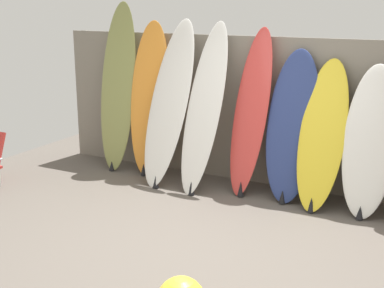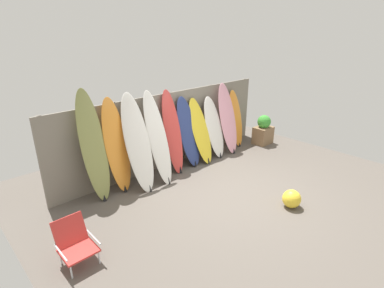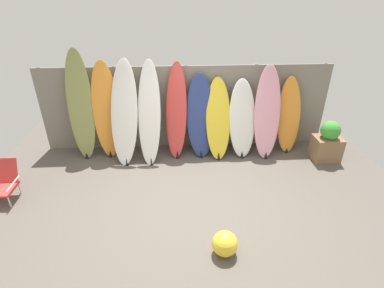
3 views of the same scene
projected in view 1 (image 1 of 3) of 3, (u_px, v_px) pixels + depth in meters
The scene contains 10 objects.
ground at pixel (203, 249), 4.90m from camera, with size 7.68×7.68×0.00m, color #5B544C.
fence_back at pixel (278, 113), 6.39m from camera, with size 6.08×0.11×1.80m.
surfboard_olive_0 at pixel (118, 88), 7.04m from camera, with size 0.54×0.51×2.20m.
surfboard_orange_1 at pixel (150, 100), 6.85m from camera, with size 0.57×0.49×1.97m.
surfboard_white_2 at pixel (169, 103), 6.53m from camera, with size 0.63×0.88×2.00m.
surfboard_white_3 at pixel (204, 109), 6.28m from camera, with size 0.51×0.83×1.98m.
surfboard_red_4 at pixel (251, 113), 6.17m from camera, with size 0.50×0.65×1.92m.
surfboard_navy_5 at pixel (292, 127), 5.97m from camera, with size 0.61×0.62×1.70m.
surfboard_yellow_6 at pixel (322, 136), 5.78m from camera, with size 0.51×0.70×1.61m.
surfboard_white_7 at pixel (370, 142), 5.56m from camera, with size 0.56×0.61×1.58m.
Camera 1 is at (2.00, -4.02, 2.20)m, focal length 50.00 mm.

